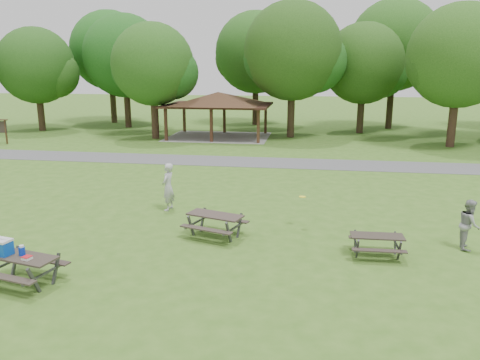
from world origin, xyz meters
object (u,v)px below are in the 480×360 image
(picnic_table_near, at_px, (16,257))
(frisbee_catcher, at_px, (469,224))
(frisbee_thrower, at_px, (168,187))
(picnic_table_middle, at_px, (215,220))

(picnic_table_near, xyz_separation_m, frisbee_catcher, (13.07, 4.63, 0.06))
(frisbee_thrower, bearing_deg, frisbee_catcher, 84.29)
(picnic_table_middle, bearing_deg, frisbee_catcher, 1.44)
(picnic_table_near, distance_m, picnic_table_middle, 6.41)
(frisbee_catcher, bearing_deg, frisbee_thrower, 86.21)
(picnic_table_near, relative_size, picnic_table_middle, 0.95)
(picnic_table_middle, relative_size, frisbee_catcher, 1.40)
(picnic_table_near, bearing_deg, frisbee_catcher, 19.49)
(frisbee_thrower, relative_size, frisbee_catcher, 1.19)
(picnic_table_near, bearing_deg, picnic_table_middle, 43.59)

